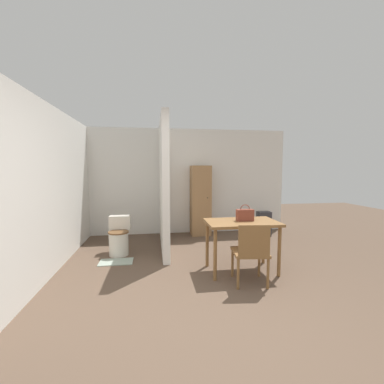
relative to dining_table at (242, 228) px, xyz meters
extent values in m
plane|color=brown|center=(-0.67, -1.16, -0.67)|extent=(16.00, 16.00, 0.00)
cube|color=white|center=(-0.67, 2.54, 0.58)|extent=(5.22, 0.12, 2.50)
cube|color=white|center=(-2.84, 0.66, 0.58)|extent=(0.12, 4.64, 2.50)
cube|color=white|center=(-1.11, 1.44, 0.58)|extent=(0.12, 2.07, 2.50)
cube|color=brown|center=(0.00, 0.00, 0.08)|extent=(1.07, 0.65, 0.04)
cylinder|color=brown|center=(-0.47, -0.27, -0.31)|extent=(0.05, 0.05, 0.73)
cylinder|color=brown|center=(0.47, -0.27, -0.31)|extent=(0.05, 0.05, 0.73)
cylinder|color=brown|center=(-0.47, 0.27, -0.31)|extent=(0.05, 0.05, 0.73)
cylinder|color=brown|center=(0.47, 0.27, -0.31)|extent=(0.05, 0.05, 0.73)
cube|color=brown|center=(-0.02, -0.39, -0.25)|extent=(0.50, 0.50, 0.04)
cube|color=brown|center=(-0.05, -0.60, -0.03)|extent=(0.41, 0.08, 0.41)
cylinder|color=brown|center=(-0.20, -0.18, -0.47)|extent=(0.04, 0.04, 0.41)
cylinder|color=brown|center=(0.19, -0.22, -0.47)|extent=(0.04, 0.04, 0.41)
cylinder|color=brown|center=(-0.24, -0.57, -0.47)|extent=(0.04, 0.04, 0.41)
cylinder|color=brown|center=(0.15, -0.61, -0.47)|extent=(0.04, 0.04, 0.41)
cylinder|color=silver|center=(-1.95, 1.03, -0.47)|extent=(0.34, 0.34, 0.41)
cylinder|color=brown|center=(-1.95, 1.03, -0.25)|extent=(0.36, 0.36, 0.02)
cube|color=silver|center=(-1.95, 1.27, -0.13)|extent=(0.39, 0.18, 0.27)
cube|color=brown|center=(0.05, 0.02, 0.19)|extent=(0.26, 0.11, 0.17)
torus|color=brown|center=(0.05, 0.02, 0.27)|extent=(0.15, 0.01, 0.15)
cube|color=#997047|center=(-0.22, 2.25, 0.14)|extent=(0.45, 0.42, 1.63)
sphere|color=black|center=(-0.10, 2.02, 0.22)|extent=(0.02, 0.02, 0.02)
cube|color=#99A899|center=(-1.95, 0.66, -0.67)|extent=(0.55, 0.33, 0.01)
cube|color=#2D2D33|center=(1.21, 1.90, -0.39)|extent=(0.30, 0.21, 0.57)
camera|label=1|loc=(-1.31, -3.64, 0.89)|focal=24.00mm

